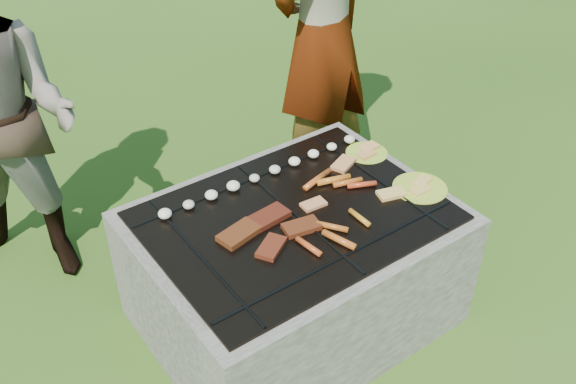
% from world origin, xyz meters
% --- Properties ---
extents(lawn, '(60.00, 60.00, 0.00)m').
position_xyz_m(lawn, '(0.00, 0.00, 0.00)').
color(lawn, '#254411').
rests_on(lawn, ground).
extents(fire_pit, '(1.30, 1.00, 0.62)m').
position_xyz_m(fire_pit, '(0.00, 0.00, 0.28)').
color(fire_pit, '#9F978D').
rests_on(fire_pit, ground).
extents(mushrooms, '(1.06, 0.06, 0.04)m').
position_xyz_m(mushrooms, '(0.03, 0.30, 0.63)').
color(mushrooms, white).
rests_on(mushrooms, fire_pit).
extents(pork_slabs, '(0.41, 0.29, 0.03)m').
position_xyz_m(pork_slabs, '(-0.16, -0.02, 0.62)').
color(pork_slabs, brown).
rests_on(pork_slabs, fire_pit).
extents(sausages, '(0.53, 0.49, 0.03)m').
position_xyz_m(sausages, '(0.18, -0.03, 0.63)').
color(sausages, orange).
rests_on(sausages, fire_pit).
extents(bread_on_grate, '(0.44, 0.41, 0.02)m').
position_xyz_m(bread_on_grate, '(0.34, 0.02, 0.62)').
color(bread_on_grate, '#E0A672').
rests_on(bread_on_grate, fire_pit).
extents(plate_far, '(0.22, 0.22, 0.03)m').
position_xyz_m(plate_far, '(0.56, 0.18, 0.61)').
color(plate_far, gold).
rests_on(plate_far, fire_pit).
extents(plate_near, '(0.25, 0.25, 0.03)m').
position_xyz_m(plate_near, '(0.56, -0.17, 0.61)').
color(plate_near, yellow).
rests_on(plate_near, fire_pit).
extents(cook, '(0.76, 0.58, 1.87)m').
position_xyz_m(cook, '(0.78, 0.81, 0.94)').
color(cook, '#A09286').
rests_on(cook, ground).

